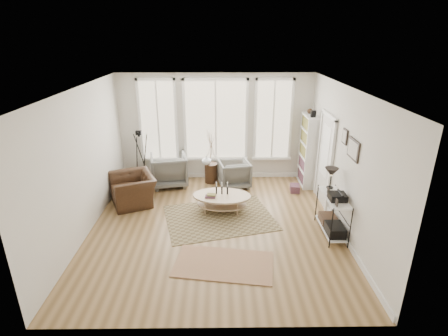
{
  "coord_description": "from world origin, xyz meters",
  "views": [
    {
      "loc": [
        0.12,
        -6.5,
        3.87
      ],
      "look_at": [
        0.2,
        0.6,
        1.1
      ],
      "focal_mm": 28.0,
      "sensor_mm": 36.0,
      "label": 1
    }
  ],
  "objects_px": {
    "armchair_right": "(234,174)",
    "bookcase": "(308,150)",
    "coffee_table": "(222,199)",
    "accent_chair": "(133,189)",
    "low_shelf": "(333,211)",
    "side_table": "(211,157)",
    "armchair_left": "(169,170)"
  },
  "relations": [
    {
      "from": "armchair_left",
      "to": "armchair_right",
      "type": "height_order",
      "value": "armchair_left"
    },
    {
      "from": "armchair_right",
      "to": "bookcase",
      "type": "bearing_deg",
      "value": 172.8
    },
    {
      "from": "bookcase",
      "to": "coffee_table",
      "type": "height_order",
      "value": "bookcase"
    },
    {
      "from": "coffee_table",
      "to": "bookcase",
      "type": "bearing_deg",
      "value": 34.32
    },
    {
      "from": "bookcase",
      "to": "accent_chair",
      "type": "relative_size",
      "value": 1.89
    },
    {
      "from": "low_shelf",
      "to": "armchair_right",
      "type": "distance_m",
      "value": 3.04
    },
    {
      "from": "coffee_table",
      "to": "side_table",
      "type": "xyz_separation_m",
      "value": [
        -0.28,
        1.72,
        0.4
      ]
    },
    {
      "from": "armchair_left",
      "to": "coffee_table",
      "type": "bearing_deg",
      "value": 120.34
    },
    {
      "from": "low_shelf",
      "to": "side_table",
      "type": "height_order",
      "value": "side_table"
    },
    {
      "from": "bookcase",
      "to": "armchair_right",
      "type": "xyz_separation_m",
      "value": [
        -1.95,
        -0.15,
        -0.59
      ]
    },
    {
      "from": "side_table",
      "to": "accent_chair",
      "type": "height_order",
      "value": "side_table"
    },
    {
      "from": "low_shelf",
      "to": "coffee_table",
      "type": "height_order",
      "value": "low_shelf"
    },
    {
      "from": "coffee_table",
      "to": "armchair_right",
      "type": "height_order",
      "value": "armchair_right"
    },
    {
      "from": "coffee_table",
      "to": "accent_chair",
      "type": "relative_size",
      "value": 1.27
    },
    {
      "from": "armchair_left",
      "to": "side_table",
      "type": "xyz_separation_m",
      "value": [
        1.13,
        0.18,
        0.29
      ]
    },
    {
      "from": "low_shelf",
      "to": "accent_chair",
      "type": "distance_m",
      "value": 4.59
    },
    {
      "from": "armchair_right",
      "to": "side_table",
      "type": "bearing_deg",
      "value": -37.51
    },
    {
      "from": "low_shelf",
      "to": "armchair_left",
      "type": "bearing_deg",
      "value": 145.55
    },
    {
      "from": "armchair_right",
      "to": "accent_chair",
      "type": "bearing_deg",
      "value": 9.48
    },
    {
      "from": "armchair_left",
      "to": "armchair_right",
      "type": "relative_size",
      "value": 1.19
    },
    {
      "from": "armchair_right",
      "to": "accent_chair",
      "type": "xyz_separation_m",
      "value": [
        -2.46,
        -0.94,
        -0.01
      ]
    },
    {
      "from": "low_shelf",
      "to": "side_table",
      "type": "xyz_separation_m",
      "value": [
        -2.51,
        2.67,
        0.21
      ]
    },
    {
      "from": "armchair_right",
      "to": "accent_chair",
      "type": "height_order",
      "value": "armchair_right"
    },
    {
      "from": "accent_chair",
      "to": "side_table",
      "type": "bearing_deg",
      "value": 99.68
    },
    {
      "from": "armchair_left",
      "to": "low_shelf",
      "type": "bearing_deg",
      "value": 133.5
    },
    {
      "from": "armchair_left",
      "to": "side_table",
      "type": "distance_m",
      "value": 1.18
    },
    {
      "from": "coffee_table",
      "to": "side_table",
      "type": "bearing_deg",
      "value": 99.16
    },
    {
      "from": "coffee_table",
      "to": "accent_chair",
      "type": "xyz_separation_m",
      "value": [
        -2.12,
        0.47,
        0.03
      ]
    },
    {
      "from": "side_table",
      "to": "bookcase",
      "type": "bearing_deg",
      "value": -3.4
    },
    {
      "from": "coffee_table",
      "to": "side_table",
      "type": "relative_size",
      "value": 0.92
    },
    {
      "from": "armchair_right",
      "to": "armchair_left",
      "type": "bearing_deg",
      "value": -15.47
    },
    {
      "from": "bookcase",
      "to": "low_shelf",
      "type": "bearing_deg",
      "value": -91.28
    }
  ]
}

